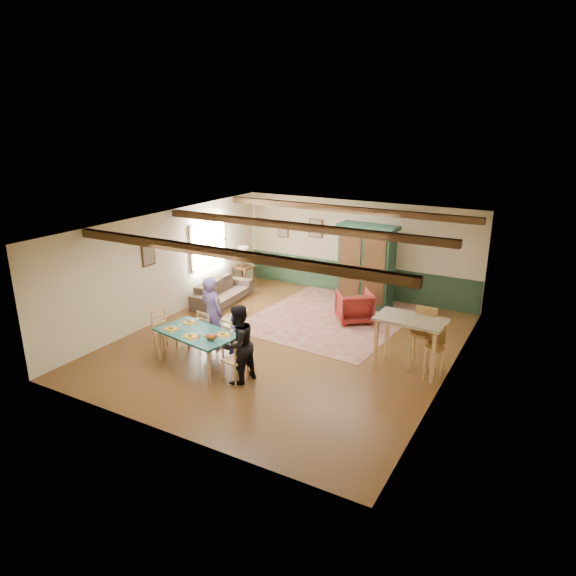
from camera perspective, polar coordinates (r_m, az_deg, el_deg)
The scene contains 35 objects.
floor at distance 11.68m, azimuth -0.01°, elevation -6.13°, with size 8.00×8.00×0.00m, color #4B2E15.
wall_back at distance 14.69m, azimuth 7.68°, elevation 4.38°, with size 7.00×0.02×2.70m, color beige.
wall_left at distance 13.19m, azimuth -13.40°, elevation 2.47°, with size 0.02×8.00×2.70m, color beige.
wall_right at distance 10.06m, azimuth 17.68°, elevation -2.85°, with size 0.02×8.00×2.70m, color beige.
ceiling at distance 10.86m, azimuth -0.01°, elevation 6.97°, with size 7.00×8.00×0.02m, color white.
wainscot_back at distance 14.90m, azimuth 7.50°, elevation 1.00°, with size 6.95×0.03×0.90m, color #1E3724.
ceiling_beam_front at distance 8.99m, azimuth -7.22°, elevation 3.87°, with size 6.95×0.16×0.16m, color #321F0E.
ceiling_beam_mid at distance 11.22m, azimuth 1.00°, elevation 6.86°, with size 6.95×0.16×0.16m, color #321F0E.
ceiling_beam_back at distance 13.53m, azimuth 6.30°, elevation 8.70°, with size 6.95×0.16×0.16m, color #321F0E.
window_left at distance 14.38m, azimuth -8.82°, elevation 4.85°, with size 0.06×1.60×1.30m, color white, non-canonical shape.
picture_left_wall at distance 12.66m, azimuth -15.24°, elevation 3.53°, with size 0.04×0.42×0.52m, color gray, non-canonical shape.
picture_back_a at distance 15.07m, azimuth 3.09°, elevation 6.62°, with size 0.45×0.04×0.55m, color gray, non-canonical shape.
picture_back_b at distance 15.61m, azimuth -0.56°, elevation 6.49°, with size 0.38×0.04×0.48m, color gray, non-canonical shape.
dining_table at distance 10.76m, azimuth -9.99°, elevation -6.58°, with size 1.70×0.94×0.71m, color #1C5A56, non-canonical shape.
dining_chair_far_left at distance 11.39m, azimuth -8.68°, elevation -4.56°, with size 0.40×0.42×0.90m, color tan, non-canonical shape.
dining_chair_far_right at distance 10.88m, azimuth -6.00°, elevation -5.57°, with size 0.40×0.42×0.90m, color tan, non-canonical shape.
dining_chair_end_left at distance 11.51m, azimuth -13.57°, elevation -4.62°, with size 0.40×0.42×0.90m, color tan, non-canonical shape.
dining_chair_end_right at distance 9.99m, azimuth -5.91°, elevation -7.82°, with size 0.40×0.42×0.90m, color tan, non-canonical shape.
person_man at distance 11.30m, azimuth -8.48°, elevation -2.74°, with size 0.59×0.39×1.63m, color slate.
person_woman at distance 9.79m, azimuth -5.58°, elevation -6.24°, with size 0.76×0.59×1.56m, color black.
person_child at distance 10.92m, azimuth -5.72°, elevation -5.32°, with size 0.46×0.30×0.95m, color navy.
cat at distance 10.17m, azimuth -8.61°, elevation -5.32°, with size 0.34×0.13×0.17m, color #C15A22, non-canonical shape.
place_setting_near_left at distance 10.84m, azimuth -12.85°, elevation -4.22°, with size 0.38×0.28×0.11m, color yellow, non-canonical shape.
place_setting_near_center at distance 10.39m, azimuth -10.76°, elevation -5.08°, with size 0.38×0.28×0.11m, color yellow, non-canonical shape.
place_setting_far_left at distance 11.11m, azimuth -10.94°, elevation -3.53°, with size 0.38×0.28×0.11m, color yellow, non-canonical shape.
place_setting_far_right at distance 10.38m, azimuth -7.25°, elevation -4.92°, with size 0.38×0.28×0.11m, color yellow, non-canonical shape.
area_rug at distance 13.17m, azimuth 4.83°, elevation -3.28°, with size 3.52×4.18×0.01m, color tan.
armoire at distance 13.80m, azimuth 8.70°, elevation 2.42°, with size 1.58×0.63×2.23m, color #133123.
armchair at distance 12.89m, azimuth 7.39°, elevation -2.06°, with size 0.83×0.85×0.77m, color #4E0F11.
sofa at distance 14.29m, azimuth -7.30°, elevation -0.36°, with size 2.10×0.82×0.61m, color #403328.
end_table at distance 15.47m, azimuth -4.94°, elevation 1.26°, with size 0.53×0.53×0.65m, color #321F0E, non-canonical shape.
table_lamp at distance 15.30m, azimuth -5.01°, elevation 3.50°, with size 0.33×0.33×0.60m, color beige, non-canonical shape.
counter_table at distance 10.56m, azimuth 13.28°, elevation -6.09°, with size 1.34×0.78×1.11m, color #B0A989, non-canonical shape.
bar_stool_left at distance 10.59m, azimuth 14.61°, elevation -5.63°, with size 0.45×0.50×1.28m, color #AA7E42, non-canonical shape.
bar_stool_right at distance 10.35m, azimuth 15.90°, elevation -6.98°, with size 0.38×0.41×1.06m, color #AA7E42, non-canonical shape.
Camera 1 is at (5.21, -9.29, 4.81)m, focal length 32.00 mm.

